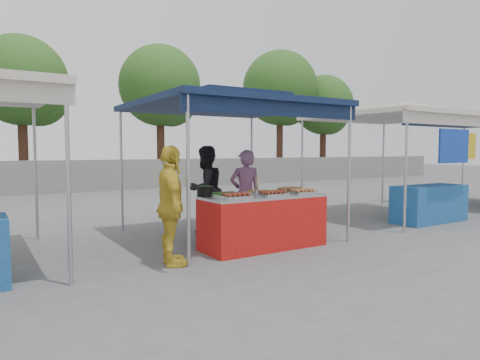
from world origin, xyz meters
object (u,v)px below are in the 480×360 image
vendor_table (263,221)px  cooking_pot (206,191)px  vendor_woman (245,194)px  customer_person (171,206)px  helper_man (205,189)px  wok_burner (304,208)px

vendor_table → cooking_pot: bearing=158.0°
vendor_woman → customer_person: 2.18m
vendor_table → helper_man: 1.71m
cooking_pot → wok_burner: (2.04, 0.04, -0.41)m
helper_man → vendor_woman: bearing=99.6°
helper_man → customer_person: helper_man is taller
wok_burner → vendor_woman: (-0.97, 0.47, 0.27)m
wok_burner → helper_man: size_ratio=0.53×
cooking_pot → vendor_woman: vendor_woman is taller
vendor_table → wok_burner: (1.18, 0.39, 0.09)m
wok_burner → helper_man: bearing=155.0°
vendor_table → wok_burner: wok_burner is taller
vendor_table → customer_person: bearing=-172.3°
cooking_pot → vendor_woman: bearing=25.7°
vendor_woman → wok_burner: bearing=171.2°
helper_man → cooking_pot: bearing=46.2°
wok_burner → helper_man: (-1.36, 1.27, 0.31)m
vendor_table → cooking_pot: size_ratio=7.38×
cooking_pot → customer_person: bearing=-145.2°
helper_man → wok_burner: bearing=120.5°
vendor_table → vendor_woman: (0.21, 0.86, 0.36)m
vendor_table → helper_man: bearing=96.2°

